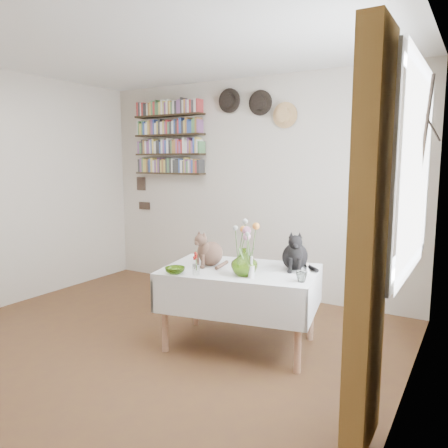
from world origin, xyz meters
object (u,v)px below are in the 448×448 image
Objects in this scene: bookshelf_unit at (169,138)px; dining_table at (240,288)px; black_cat at (295,249)px; flower_vase at (244,262)px; tabby_cat at (211,247)px.

dining_table is at bearing -37.35° from bookshelf_unit.
black_cat is at bearing -27.68° from bookshelf_unit.
black_cat is 1.55× the size of flower_vase.
black_cat reaches higher than flower_vase.
flower_vase reaches higher than dining_table.
bookshelf_unit reaches higher than flower_vase.
bookshelf_unit is at bearing 142.65° from dining_table.
tabby_cat is 0.71m from black_cat.
flower_vase is at bearing -145.06° from black_cat.
bookshelf_unit is at bearing 131.15° from black_cat.
black_cat reaches higher than tabby_cat.
tabby_cat is 0.94× the size of black_cat.
flower_vase is 0.22× the size of bookshelf_unit.
bookshelf_unit is at bearing 141.23° from flower_vase.
black_cat is at bearing 28.87° from dining_table.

